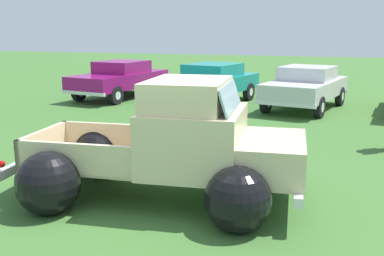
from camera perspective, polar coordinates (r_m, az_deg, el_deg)
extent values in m
plane|color=#3D6B2D|center=(7.48, -4.64, -8.60)|extent=(80.00, 80.00, 0.00)
cylinder|color=black|center=(7.89, 7.36, -4.60)|extent=(0.78, 0.29, 0.76)
cylinder|color=silver|center=(7.89, 7.36, -4.60)|extent=(0.36, 0.26, 0.34)
cylinder|color=black|center=(6.26, 5.80, -9.16)|extent=(0.78, 0.29, 0.76)
cylinder|color=silver|center=(6.26, 5.80, -9.16)|extent=(0.36, 0.26, 0.34)
cylinder|color=black|center=(8.60, -11.59, -3.34)|extent=(0.78, 0.29, 0.76)
cylinder|color=silver|center=(8.60, -11.59, -3.34)|extent=(0.36, 0.26, 0.34)
cylinder|color=black|center=(7.12, -17.34, -6.97)|extent=(0.78, 0.29, 0.76)
cylinder|color=silver|center=(7.12, -17.34, -6.97)|extent=(0.36, 0.26, 0.34)
sphere|color=black|center=(8.62, -11.47, -2.87)|extent=(1.04, 1.04, 0.96)
sphere|color=black|center=(7.06, -17.57, -6.64)|extent=(1.04, 1.04, 0.96)
cube|color=olive|center=(7.63, -11.56, -4.10)|extent=(2.18, 1.72, 0.04)
cube|color=beige|center=(8.22, -9.56, -1.17)|extent=(2.05, 0.27, 0.50)
cube|color=beige|center=(6.94, -14.10, -3.91)|extent=(2.05, 0.27, 0.50)
cube|color=beige|center=(7.23, -4.48, -2.91)|extent=(0.22, 1.54, 0.50)
cube|color=beige|center=(8.02, -18.07, -1.96)|extent=(0.22, 1.54, 0.50)
cube|color=beige|center=(7.02, 0.29, -1.44)|extent=(1.60, 1.83, 0.95)
cube|color=beige|center=(6.91, -0.51, 4.25)|extent=(1.29, 1.64, 0.45)
cube|color=#8CADB7|center=(6.79, 4.80, 3.90)|extent=(0.28, 1.47, 0.38)
cube|color=beige|center=(6.93, 8.82, -3.48)|extent=(1.39, 1.73, 0.55)
sphere|color=black|center=(7.91, 7.39, -4.26)|extent=(1.00, 1.00, 0.92)
sphere|color=black|center=(6.21, 5.78, -8.92)|extent=(1.00, 1.00, 0.92)
cube|color=silver|center=(8.25, -19.75, -3.91)|extent=(0.30, 1.98, 0.14)
cube|color=silver|center=(7.01, 13.16, -6.33)|extent=(0.30, 1.98, 0.14)
sphere|color=red|center=(8.84, -16.91, -1.45)|extent=(0.12, 0.12, 0.11)
sphere|color=red|center=(7.56, -22.77, -4.20)|extent=(0.12, 0.12, 0.11)
cylinder|color=black|center=(16.52, -9.52, 4.05)|extent=(0.31, 0.68, 0.66)
cylinder|color=silver|center=(16.52, -9.52, 4.05)|extent=(0.26, 0.33, 0.30)
cylinder|color=black|center=(17.61, -14.00, 4.35)|extent=(0.31, 0.68, 0.66)
cylinder|color=silver|center=(17.61, -14.00, 4.35)|extent=(0.26, 0.33, 0.30)
cylinder|color=black|center=(18.81, -4.37, 5.18)|extent=(0.31, 0.68, 0.66)
cylinder|color=silver|center=(18.81, -4.37, 5.18)|extent=(0.26, 0.33, 0.30)
cylinder|color=black|center=(19.77, -8.61, 5.42)|extent=(0.31, 0.68, 0.66)
cylinder|color=silver|center=(19.77, -8.61, 5.42)|extent=(0.26, 0.33, 0.30)
cube|color=#8C1466|center=(18.10, -9.06, 5.97)|extent=(2.55, 4.63, 0.55)
cube|color=#8C1466|center=(18.19, -8.79, 7.59)|extent=(1.88, 2.08, 0.45)
cube|color=silver|center=(19.88, -5.33, 5.89)|extent=(1.88, 0.42, 0.12)
cube|color=silver|center=(16.47, -13.50, 4.27)|extent=(1.88, 0.42, 0.12)
cylinder|color=black|center=(14.91, 2.55, 3.31)|extent=(0.35, 0.69, 0.66)
cylinder|color=silver|center=(14.91, 2.55, 3.31)|extent=(0.28, 0.34, 0.30)
cylinder|color=black|center=(15.82, -2.97, 3.84)|extent=(0.35, 0.69, 0.66)
cylinder|color=silver|center=(15.82, -2.97, 3.84)|extent=(0.28, 0.34, 0.30)
cylinder|color=black|center=(17.40, 7.14, 4.53)|extent=(0.35, 0.69, 0.66)
cylinder|color=silver|center=(17.40, 7.14, 4.53)|extent=(0.28, 0.34, 0.30)
cylinder|color=black|center=(18.19, 2.13, 4.96)|extent=(0.35, 0.69, 0.66)
cylinder|color=silver|center=(18.19, 2.13, 4.96)|extent=(0.28, 0.34, 0.30)
cube|color=teal|center=(16.50, 2.33, 5.51)|extent=(2.87, 4.73, 0.55)
cube|color=teal|center=(16.60, 2.65, 7.28)|extent=(2.02, 2.19, 0.45)
cube|color=silver|center=(18.43, 5.67, 5.38)|extent=(1.89, 0.56, 0.12)
cube|color=silver|center=(14.70, -1.86, 3.67)|extent=(1.89, 0.56, 0.12)
cylinder|color=black|center=(14.36, 15.69, 2.52)|extent=(0.34, 0.69, 0.66)
cylinder|color=silver|center=(14.36, 15.69, 2.52)|extent=(0.27, 0.34, 0.30)
cylinder|color=black|center=(14.89, 9.26, 3.16)|extent=(0.34, 0.69, 0.66)
cylinder|color=silver|center=(14.89, 9.26, 3.16)|extent=(0.27, 0.34, 0.30)
cylinder|color=black|center=(16.90, 18.05, 3.79)|extent=(0.34, 0.69, 0.66)
cylinder|color=silver|center=(16.90, 18.05, 3.79)|extent=(0.27, 0.34, 0.30)
cylinder|color=black|center=(17.35, 12.48, 4.31)|extent=(0.34, 0.69, 0.66)
cylinder|color=silver|center=(17.35, 12.48, 4.31)|extent=(0.27, 0.34, 0.30)
cube|color=silver|center=(15.80, 14.00, 4.85)|extent=(2.71, 4.42, 0.55)
cube|color=silver|center=(15.90, 14.27, 6.69)|extent=(1.95, 2.04, 0.45)
cube|color=silver|center=(17.76, 15.87, 4.71)|extent=(1.88, 0.52, 0.12)
cube|color=silver|center=(13.93, 11.52, 2.94)|extent=(1.88, 0.52, 0.12)
cube|color=black|center=(9.54, -5.08, -3.84)|extent=(0.36, 0.36, 0.03)
cone|color=orange|center=(9.46, -5.12, -2.01)|extent=(0.28, 0.28, 0.60)
cylinder|color=white|center=(9.44, -5.13, -1.48)|extent=(0.17, 0.17, 0.08)
cube|color=black|center=(9.22, 6.18, -4.45)|extent=(0.36, 0.36, 0.03)
cone|color=orange|center=(9.13, 6.23, -2.56)|extent=(0.28, 0.28, 0.60)
cylinder|color=white|center=(9.11, 6.24, -2.01)|extent=(0.17, 0.17, 0.08)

